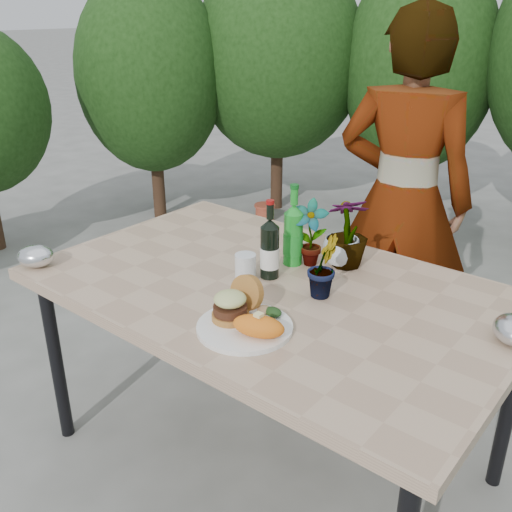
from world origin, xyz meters
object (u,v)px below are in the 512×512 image
Objects in this scene: person at (403,201)px; patio_table at (271,299)px; dinner_plate at (245,327)px; wine_bottle at (270,249)px.

patio_table is at bearing 73.46° from person.
dinner_plate is 1.19m from person.
wine_bottle is at bearing 70.77° from person.
dinner_plate is (0.12, -0.28, 0.06)m from patio_table.
patio_table is 5.71× the size of dinner_plate.
person reaches higher than wine_bottle.
wine_bottle is (-0.04, 0.04, 0.16)m from patio_table.
wine_bottle is 0.17× the size of person.
patio_table is 0.92m from person.
person reaches higher than dinner_plate.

